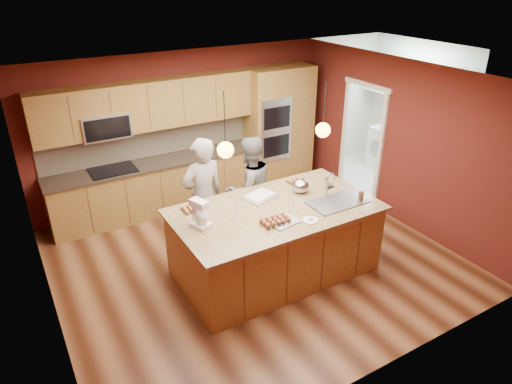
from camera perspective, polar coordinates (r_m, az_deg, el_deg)
floor at (r=6.93m, az=-0.33°, el=-8.36°), size 5.50×5.50×0.00m
ceiling at (r=5.83m, az=-0.40°, el=14.04°), size 5.50×5.50×0.00m
wall_back at (r=8.37m, az=-9.06°, el=7.94°), size 5.50×0.00×5.50m
wall_front at (r=4.56m, az=15.86°, el=-9.46°), size 5.50×0.00×5.50m
wall_left at (r=5.57m, az=-25.71°, el=-4.24°), size 0.00×5.00×5.00m
wall_right at (r=7.90m, az=17.26°, el=5.96°), size 0.00×5.00×5.00m
cabinet_run at (r=8.06m, az=-12.67°, el=4.13°), size 3.74×0.64×2.30m
oven_column at (r=8.98m, az=2.83°, el=8.17°), size 1.30×0.62×2.30m
doorway_trim at (r=8.51m, az=13.03°, el=5.75°), size 0.08×1.11×2.20m
laundry_room at (r=9.67m, az=19.23°, el=13.00°), size 2.60×2.70×2.70m
pendant_left at (r=5.41m, az=-3.83°, el=5.31°), size 0.20×0.20×0.80m
pendant_right at (r=6.15m, az=8.36°, el=7.70°), size 0.20×0.20×0.80m
island at (r=6.41m, az=2.51°, el=-5.98°), size 2.77×1.55×1.40m
person_left at (r=6.75m, az=-6.64°, el=-0.56°), size 0.70×0.49×1.82m
person_right at (r=7.09m, az=-0.84°, el=0.42°), size 0.86×0.70×1.69m
stand_mixer at (r=5.70m, az=-7.04°, el=-2.91°), size 0.26×0.30×0.36m
sheet_cake at (r=6.42m, az=0.50°, el=-0.53°), size 0.52×0.44×0.05m
cooling_rack at (r=5.82m, az=3.48°, el=-3.73°), size 0.42×0.32×0.02m
mixing_bowl at (r=6.57m, az=5.60°, el=0.75°), size 0.25×0.25×0.21m
plate at (r=5.89m, az=6.83°, el=-3.52°), size 0.20×0.20×0.01m
tumbler at (r=6.48m, az=12.99°, el=-0.53°), size 0.07×0.07×0.14m
phone at (r=6.81m, az=9.21°, el=0.61°), size 0.14×0.08×0.01m
cupcakes_left at (r=6.13m, az=-8.23°, el=-2.08°), size 0.22×0.22×0.07m
cupcakes_rack at (r=5.77m, az=2.43°, el=-3.50°), size 0.39×0.23×0.07m
cupcakes_right at (r=6.85m, az=5.10°, el=1.25°), size 0.22×0.30×0.07m
washer at (r=9.76m, az=18.64°, el=4.38°), size 0.74×0.76×1.05m
dryer at (r=10.23m, az=15.88°, el=5.33°), size 0.61×0.62×0.91m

